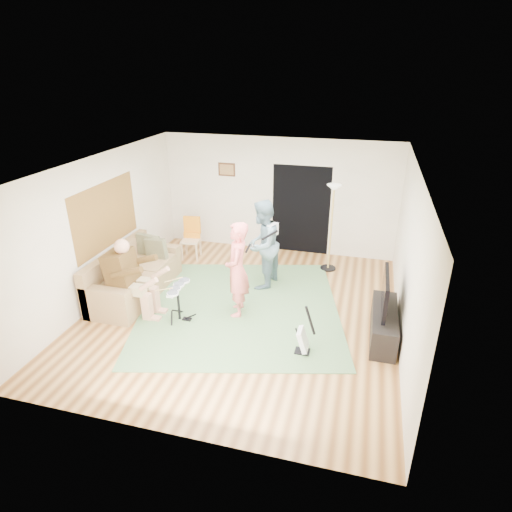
{
  "coord_description": "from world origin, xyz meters",
  "views": [
    {
      "loc": [
        2.0,
        -6.5,
        4.19
      ],
      "look_at": [
        0.18,
        0.3,
        1.0
      ],
      "focal_mm": 30.0,
      "sensor_mm": 36.0,
      "label": 1
    }
  ],
  "objects_px": {
    "sofa": "(131,279)",
    "television": "(385,292)",
    "torchiere_lamp": "(332,213)",
    "dining_chair": "(192,244)",
    "guitar_spare": "(303,340)",
    "tv_cabinet": "(384,324)",
    "singer": "(237,270)",
    "drum_kit": "(179,305)",
    "guitarist": "(262,245)"
  },
  "relations": [
    {
      "from": "drum_kit",
      "to": "television",
      "type": "relative_size",
      "value": 0.68
    },
    {
      "from": "singer",
      "to": "drum_kit",
      "type": "bearing_deg",
      "value": -75.52
    },
    {
      "from": "sofa",
      "to": "torchiere_lamp",
      "type": "xyz_separation_m",
      "value": [
        3.64,
        2.11,
        1.01
      ]
    },
    {
      "from": "guitarist",
      "to": "television",
      "type": "distance_m",
      "value": 2.66
    },
    {
      "from": "singer",
      "to": "television",
      "type": "relative_size",
      "value": 1.71
    },
    {
      "from": "singer",
      "to": "guitar_spare",
      "type": "distance_m",
      "value": 1.72
    },
    {
      "from": "sofa",
      "to": "guitar_spare",
      "type": "xyz_separation_m",
      "value": [
        3.59,
        -1.04,
        -0.06
      ]
    },
    {
      "from": "guitarist",
      "to": "tv_cabinet",
      "type": "bearing_deg",
      "value": 72.52
    },
    {
      "from": "drum_kit",
      "to": "television",
      "type": "bearing_deg",
      "value": 6.14
    },
    {
      "from": "dining_chair",
      "to": "tv_cabinet",
      "type": "xyz_separation_m",
      "value": [
        4.33,
        -2.2,
        -0.09
      ]
    },
    {
      "from": "guitar_spare",
      "to": "dining_chair",
      "type": "distance_m",
      "value": 4.3
    },
    {
      "from": "sofa",
      "to": "television",
      "type": "bearing_deg",
      "value": -3.36
    },
    {
      "from": "singer",
      "to": "torchiere_lamp",
      "type": "distance_m",
      "value": 2.71
    },
    {
      "from": "singer",
      "to": "television",
      "type": "xyz_separation_m",
      "value": [
        2.51,
        -0.11,
        -0.03
      ]
    },
    {
      "from": "dining_chair",
      "to": "sofa",
      "type": "bearing_deg",
      "value": -110.87
    },
    {
      "from": "sofa",
      "to": "guitarist",
      "type": "height_order",
      "value": "guitarist"
    },
    {
      "from": "drum_kit",
      "to": "guitarist",
      "type": "xyz_separation_m",
      "value": [
        1.11,
        1.63,
        0.6
      ]
    },
    {
      "from": "torchiere_lamp",
      "to": "tv_cabinet",
      "type": "bearing_deg",
      "value": -64.1
    },
    {
      "from": "sofa",
      "to": "guitar_spare",
      "type": "height_order",
      "value": "sofa"
    },
    {
      "from": "guitar_spare",
      "to": "torchiere_lamp",
      "type": "bearing_deg",
      "value": 89.03
    },
    {
      "from": "drum_kit",
      "to": "dining_chair",
      "type": "xyz_separation_m",
      "value": [
        -0.83,
        2.57,
        0.04
      ]
    },
    {
      "from": "singer",
      "to": "guitarist",
      "type": "xyz_separation_m",
      "value": [
        0.16,
        1.15,
        0.03
      ]
    },
    {
      "from": "sofa",
      "to": "torchiere_lamp",
      "type": "bearing_deg",
      "value": 30.13
    },
    {
      "from": "drum_kit",
      "to": "singer",
      "type": "xyz_separation_m",
      "value": [
        0.94,
        0.48,
        0.57
      ]
    },
    {
      "from": "guitar_spare",
      "to": "television",
      "type": "distance_m",
      "value": 1.52
    },
    {
      "from": "drum_kit",
      "to": "television",
      "type": "height_order",
      "value": "television"
    },
    {
      "from": "guitar_spare",
      "to": "torchiere_lamp",
      "type": "relative_size",
      "value": 0.45
    },
    {
      "from": "guitar_spare",
      "to": "dining_chair",
      "type": "height_order",
      "value": "dining_chair"
    },
    {
      "from": "sofa",
      "to": "dining_chair",
      "type": "relative_size",
      "value": 2.35
    },
    {
      "from": "singer",
      "to": "television",
      "type": "height_order",
      "value": "singer"
    },
    {
      "from": "dining_chair",
      "to": "television",
      "type": "distance_m",
      "value": 4.84
    },
    {
      "from": "singer",
      "to": "tv_cabinet",
      "type": "bearing_deg",
      "value": 74.93
    },
    {
      "from": "sofa",
      "to": "drum_kit",
      "type": "relative_size",
      "value": 3.25
    },
    {
      "from": "singer",
      "to": "torchiere_lamp",
      "type": "relative_size",
      "value": 0.92
    },
    {
      "from": "torchiere_lamp",
      "to": "dining_chair",
      "type": "height_order",
      "value": "torchiere_lamp"
    },
    {
      "from": "dining_chair",
      "to": "tv_cabinet",
      "type": "distance_m",
      "value": 4.85
    },
    {
      "from": "guitar_spare",
      "to": "tv_cabinet",
      "type": "bearing_deg",
      "value": 32.1
    },
    {
      "from": "tv_cabinet",
      "to": "guitarist",
      "type": "bearing_deg",
      "value": 152.24
    },
    {
      "from": "tv_cabinet",
      "to": "torchiere_lamp",
      "type": "bearing_deg",
      "value": 115.9
    },
    {
      "from": "torchiere_lamp",
      "to": "television",
      "type": "distance_m",
      "value": 2.68
    },
    {
      "from": "torchiere_lamp",
      "to": "television",
      "type": "xyz_separation_m",
      "value": [
        1.11,
        -2.39,
        -0.46
      ]
    },
    {
      "from": "torchiere_lamp",
      "to": "television",
      "type": "bearing_deg",
      "value": -65.07
    },
    {
      "from": "tv_cabinet",
      "to": "television",
      "type": "height_order",
      "value": "television"
    },
    {
      "from": "singer",
      "to": "guitarist",
      "type": "distance_m",
      "value": 1.16
    },
    {
      "from": "sofa",
      "to": "television",
      "type": "relative_size",
      "value": 2.19
    },
    {
      "from": "sofa",
      "to": "television",
      "type": "distance_m",
      "value": 4.79
    },
    {
      "from": "drum_kit",
      "to": "dining_chair",
      "type": "distance_m",
      "value": 2.7
    },
    {
      "from": "sofa",
      "to": "guitarist",
      "type": "xyz_separation_m",
      "value": [
        2.41,
        0.98,
        0.6
      ]
    },
    {
      "from": "tv_cabinet",
      "to": "television",
      "type": "bearing_deg",
      "value": 180.0
    },
    {
      "from": "guitar_spare",
      "to": "guitarist",
      "type": "bearing_deg",
      "value": 120.25
    }
  ]
}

